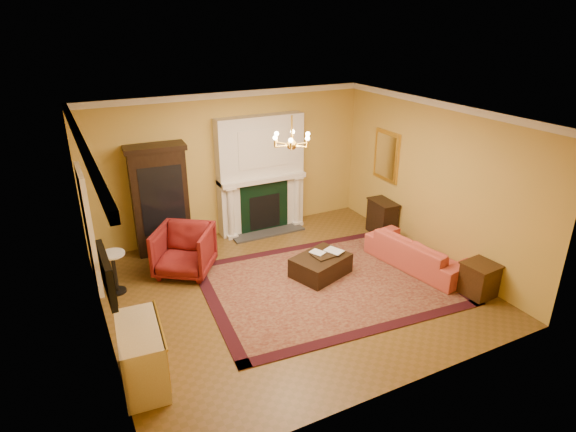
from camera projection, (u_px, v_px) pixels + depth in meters
floor at (291, 289)px, 8.34m from camera, size 6.00×5.50×0.02m
ceiling at (292, 115)px, 7.17m from camera, size 6.00×5.50×0.02m
wall_back at (231, 165)px, 10.02m from camera, size 6.00×0.02×3.00m
wall_front at (402, 289)px, 5.49m from camera, size 6.00×0.02×3.00m
wall_left at (94, 246)px, 6.50m from camera, size 0.02×5.50×3.00m
wall_right at (434, 181)px, 9.01m from camera, size 0.02×5.50×3.00m
fireplace at (261, 177)px, 10.24m from camera, size 1.90×0.70×2.50m
crown_molding at (265, 109)px, 7.98m from camera, size 6.00×5.50×0.12m
doorway at (89, 230)px, 8.09m from camera, size 0.08×1.05×2.10m
tv_panel at (107, 274)px, 6.09m from camera, size 0.09×0.95×0.58m
gilt_mirror at (386, 156)px, 10.09m from camera, size 0.06×0.76×1.05m
chandelier at (292, 141)px, 7.33m from camera, size 0.63×0.55×0.53m
oriental_rug at (327, 283)px, 8.48m from camera, size 4.46×3.50×0.02m
china_cabinet at (160, 202)px, 9.32m from camera, size 1.07×0.55×2.07m
wingback_armchair at (184, 248)px, 8.68m from camera, size 1.29×1.28×0.98m
pedestal_table at (114, 270)px, 8.07m from camera, size 0.42×0.42×0.75m
commode at (142, 355)px, 6.09m from camera, size 0.61×1.13×0.81m
coral_sofa at (419, 248)px, 8.92m from camera, size 0.91×2.09×0.79m
end_table at (479, 280)px, 8.05m from camera, size 0.52×0.52×0.56m
console_table at (382, 218)px, 10.30m from camera, size 0.41×0.67×0.72m
leather_ottoman at (321, 265)px, 8.69m from camera, size 1.16×0.99×0.37m
ottoman_tray at (325, 255)px, 8.65m from camera, size 0.45×0.37×0.03m
book_a at (315, 249)px, 8.56m from camera, size 0.19×0.10×0.26m
book_b at (331, 246)px, 8.60m from camera, size 0.23×0.12×0.32m
topiary_left at (234, 168)px, 9.83m from camera, size 0.17×0.17×0.46m
topiary_right at (290, 162)px, 10.38m from camera, size 0.15×0.15×0.41m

